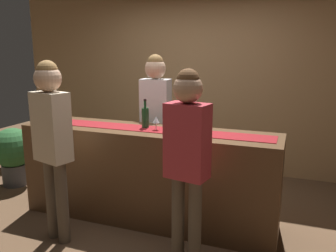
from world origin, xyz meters
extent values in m
plane|color=brown|center=(0.00, 0.00, 0.00)|extent=(10.00, 10.00, 0.00)
cube|color=tan|center=(0.00, 1.90, 1.45)|extent=(6.00, 0.12, 2.90)
cube|color=#543821|center=(0.00, 0.00, 0.50)|extent=(2.71, 0.60, 1.00)
cube|color=maroon|center=(0.00, 0.00, 1.00)|extent=(2.57, 0.28, 0.01)
cylinder|color=brown|center=(-1.10, -0.02, 1.10)|extent=(0.07, 0.07, 0.21)
cylinder|color=brown|center=(-1.10, -0.02, 1.24)|extent=(0.03, 0.03, 0.08)
cylinder|color=black|center=(-1.10, -0.02, 1.29)|extent=(0.03, 0.03, 0.02)
cylinder|color=#194723|center=(-0.03, 0.04, 1.10)|extent=(0.07, 0.07, 0.21)
cylinder|color=#194723|center=(-0.03, 0.04, 1.24)|extent=(0.03, 0.03, 0.08)
cylinder|color=black|center=(-0.03, 0.04, 1.29)|extent=(0.03, 0.03, 0.02)
cylinder|color=silver|center=(0.45, 0.01, 1.00)|extent=(0.06, 0.06, 0.00)
cylinder|color=silver|center=(0.45, 0.01, 1.04)|extent=(0.01, 0.01, 0.08)
cone|color=silver|center=(0.45, 0.01, 1.11)|extent=(0.07, 0.07, 0.06)
cylinder|color=silver|center=(0.11, -0.02, 1.00)|extent=(0.06, 0.06, 0.00)
cylinder|color=silver|center=(0.11, -0.02, 1.04)|extent=(0.01, 0.01, 0.08)
cone|color=silver|center=(0.11, -0.02, 1.11)|extent=(0.07, 0.07, 0.06)
cylinder|color=#26262B|center=(-0.06, 0.58, 0.41)|extent=(0.11, 0.11, 0.81)
cylinder|color=#26262B|center=(-0.22, 0.58, 0.41)|extent=(0.11, 0.11, 0.81)
cube|color=white|center=(-0.14, 0.58, 1.14)|extent=(0.35, 0.21, 0.64)
sphere|color=#DBAD89|center=(-0.14, 0.58, 1.58)|extent=(0.24, 0.24, 0.24)
sphere|color=olive|center=(-0.14, 0.58, 1.65)|extent=(0.19, 0.19, 0.19)
cylinder|color=brown|center=(0.55, -0.60, 0.39)|extent=(0.11, 0.11, 0.77)
cylinder|color=brown|center=(0.71, -0.63, 0.39)|extent=(0.11, 0.11, 0.77)
cube|color=#B7333D|center=(0.63, -0.61, 1.08)|extent=(0.37, 0.26, 0.61)
sphere|color=tan|center=(0.63, -0.61, 1.50)|extent=(0.23, 0.23, 0.23)
sphere|color=brown|center=(0.63, -0.61, 1.56)|extent=(0.18, 0.18, 0.18)
cylinder|color=brown|center=(-0.71, -0.66, 0.40)|extent=(0.11, 0.11, 0.80)
cylinder|color=brown|center=(-0.56, -0.71, 0.40)|extent=(0.11, 0.11, 0.80)
cube|color=beige|center=(-0.63, -0.69, 1.11)|extent=(0.38, 0.28, 0.63)
sphere|color=#DBAD89|center=(-0.63, -0.69, 1.55)|extent=(0.24, 0.24, 0.24)
sphere|color=olive|center=(-0.63, -0.69, 1.61)|extent=(0.19, 0.19, 0.19)
cylinder|color=#4C4C51|center=(-2.08, 0.26, 0.14)|extent=(0.33, 0.33, 0.29)
sphere|color=#2D6633|center=(-2.08, 0.26, 0.52)|extent=(0.54, 0.54, 0.54)
camera|label=1|loc=(1.41, -3.15, 1.79)|focal=36.86mm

